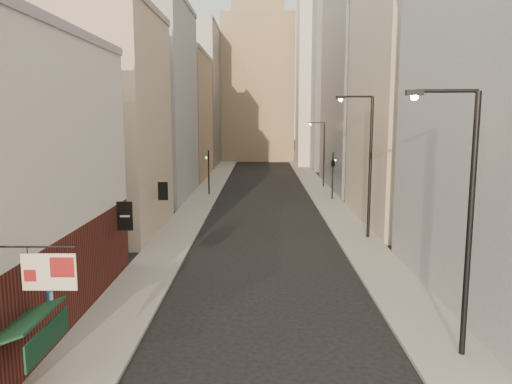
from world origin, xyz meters
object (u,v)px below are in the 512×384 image
object	(u,v)px
streetlamp_mid	(367,159)
traffic_light_right	(333,163)
clock_tower	(258,72)
white_tower	(321,59)
traffic_light_left	(209,163)
streetlamp_far	(322,151)
streetlamp_near	(464,209)

from	to	relation	value
streetlamp_mid	traffic_light_right	xyz separation A→B (m)	(0.05, 16.58, -1.86)
clock_tower	traffic_light_right	distance (m)	54.10
white_tower	traffic_light_left	distance (m)	40.91
streetlamp_mid	traffic_light_right	world-z (taller)	streetlamp_mid
traffic_light_left	traffic_light_right	xyz separation A→B (m)	(13.16, -3.18, 0.26)
white_tower	streetlamp_far	bearing A→B (deg)	-95.81
streetlamp_mid	streetlamp_near	bearing A→B (deg)	-95.52
white_tower	streetlamp_mid	distance (m)	55.85
streetlamp_mid	streetlamp_far	xyz separation A→B (m)	(0.12, 26.17, -1.19)
clock_tower	streetlamp_mid	bearing A→B (deg)	-83.30
streetlamp_mid	streetlamp_far	size ratio (longest dim) A/B	1.26
clock_tower	streetlamp_far	size ratio (longest dim) A/B	5.63
white_tower	traffic_light_left	world-z (taller)	white_tower
clock_tower	traffic_light_left	bearing A→B (deg)	-95.98
streetlamp_near	streetlamp_far	xyz separation A→B (m)	(0.47, 43.81, -0.89)
streetlamp_far	streetlamp_near	bearing A→B (deg)	-75.38
traffic_light_left	traffic_light_right	bearing A→B (deg)	157.92
clock_tower	traffic_light_left	size ratio (longest dim) A/B	8.98
streetlamp_near	traffic_light_right	xyz separation A→B (m)	(0.40, 34.22, -1.57)
traffic_light_right	streetlamp_mid	bearing A→B (deg)	79.60
clock_tower	traffic_light_right	xyz separation A→B (m)	(8.08, -51.69, -13.75)
streetlamp_far	white_tower	bearing A→B (deg)	99.42
clock_tower	traffic_light_left	distance (m)	50.75
white_tower	streetlamp_far	world-z (taller)	white_tower
clock_tower	white_tower	world-z (taller)	clock_tower
clock_tower	streetlamp_far	distance (m)	44.83
streetlamp_far	traffic_light_left	size ratio (longest dim) A/B	1.60
white_tower	streetlamp_far	xyz separation A→B (m)	(-2.86, -28.10, -14.05)
traffic_light_left	traffic_light_right	world-z (taller)	same
clock_tower	streetlamp_near	bearing A→B (deg)	-84.89
clock_tower	white_tower	distance (m)	17.83
streetlamp_mid	traffic_light_left	world-z (taller)	streetlamp_mid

